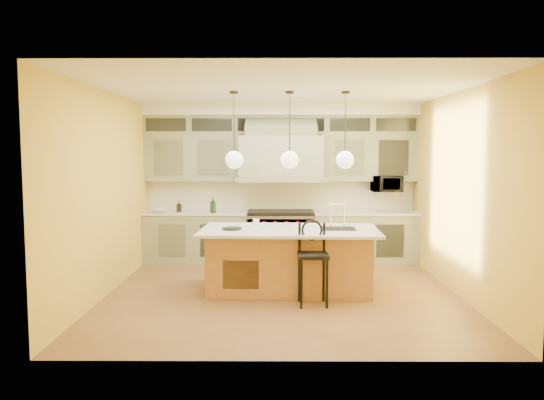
{
  "coord_description": "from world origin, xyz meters",
  "views": [
    {
      "loc": [
        -0.1,
        -7.5,
        2.03
      ],
      "look_at": [
        -0.15,
        0.7,
        1.29
      ],
      "focal_mm": 35.0,
      "sensor_mm": 36.0,
      "label": 1
    }
  ],
  "objects_px": {
    "microwave": "(386,184)",
    "range": "(281,236)",
    "kitchen_island": "(290,259)",
    "counter_stool": "(313,257)"
  },
  "relations": [
    {
      "from": "range",
      "to": "counter_stool",
      "type": "relative_size",
      "value": 1.07
    },
    {
      "from": "range",
      "to": "microwave",
      "type": "relative_size",
      "value": 2.21
    },
    {
      "from": "range",
      "to": "counter_stool",
      "type": "xyz_separation_m",
      "value": [
        0.4,
        -2.7,
        0.15
      ]
    },
    {
      "from": "counter_stool",
      "to": "microwave",
      "type": "relative_size",
      "value": 2.08
    },
    {
      "from": "range",
      "to": "kitchen_island",
      "type": "bearing_deg",
      "value": -86.78
    },
    {
      "from": "range",
      "to": "counter_stool",
      "type": "distance_m",
      "value": 2.73
    },
    {
      "from": "kitchen_island",
      "to": "counter_stool",
      "type": "bearing_deg",
      "value": -65.94
    },
    {
      "from": "range",
      "to": "kitchen_island",
      "type": "xyz_separation_m",
      "value": [
        0.11,
        -1.98,
        -0.01
      ]
    },
    {
      "from": "microwave",
      "to": "range",
      "type": "bearing_deg",
      "value": -176.88
    },
    {
      "from": "counter_stool",
      "to": "range",
      "type": "bearing_deg",
      "value": 96.47
    }
  ]
}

